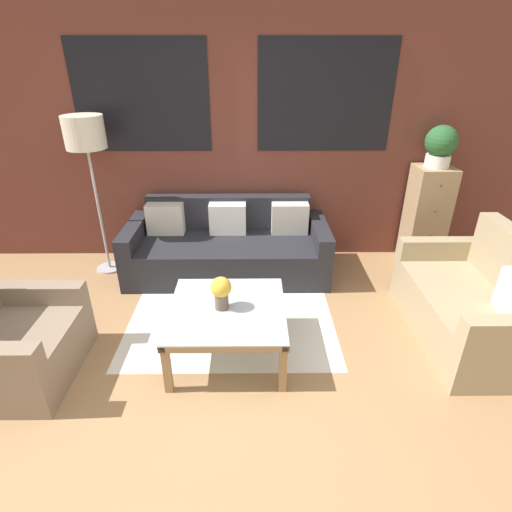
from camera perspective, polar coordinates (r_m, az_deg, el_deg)
The scene contains 11 objects.
ground_plane at distance 2.98m, azimuth -4.31°, elevation -20.64°, with size 16.00×16.00×0.00m, color #9E754C.
wall_back_brick at distance 4.52m, azimuth -3.07°, elevation 16.89°, with size 8.40×0.09×2.80m.
rug at distance 3.88m, azimuth -3.43°, elevation -7.58°, with size 1.86×1.73×0.00m.
couch_dark at distance 4.41m, azimuth -4.05°, elevation 1.17°, with size 2.15×0.88×0.78m.
settee_vintage at distance 3.85m, azimuth 28.75°, elevation -6.16°, with size 0.80×1.42×0.92m.
armchair_corner at distance 3.53m, azimuth -31.55°, elevation -10.66°, with size 0.80×0.91×0.84m.
coffee_table at distance 3.16m, azimuth -4.11°, elevation -8.40°, with size 0.90×0.90×0.44m.
floor_lamp at distance 4.40m, azimuth -23.18°, elevation 15.15°, with size 0.39×0.39×1.67m.
drawer_cabinet at distance 4.89m, azimuth 23.09°, elevation 5.21°, with size 0.40×0.40×1.12m.
potted_plant at distance 4.68m, azimuth 24.87°, elevation 14.17°, with size 0.32×0.32×0.43m.
flower_vase at distance 3.04m, azimuth -5.00°, elevation -4.97°, with size 0.16×0.16×0.27m.
Camera 1 is at (0.19, -2.00, 2.20)m, focal length 28.00 mm.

